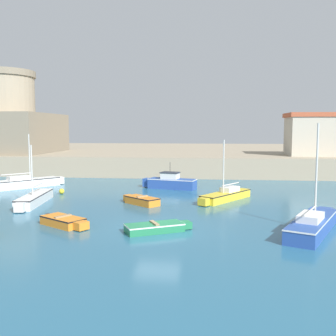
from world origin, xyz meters
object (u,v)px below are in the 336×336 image
Objects in this scene: sailboat_white_1 at (34,199)px; sailboat_yellow_2 at (226,195)px; sailboat_white_5 at (26,182)px; harbor_shed_mid_row at (323,134)px; dinghy_orange_6 at (141,200)px; sailboat_blue_0 at (313,223)px; dinghy_green_8 at (157,227)px; mooring_buoy at (62,191)px; fortress at (4,124)px; dinghy_orange_4 at (64,221)px; motorboat_blue_3 at (171,182)px.

sailboat_yellow_2 is at bearing 11.97° from sailboat_white_1.
sailboat_white_5 is 32.96m from harbor_shed_mid_row.
dinghy_orange_6 is (-6.10, -2.19, -0.09)m from sailboat_yellow_2.
sailboat_white_5 is (-4.22, 7.55, 0.08)m from sailboat_white_1.
sailboat_blue_0 reaches higher than sailboat_white_5.
dinghy_green_8 reaches higher than mooring_buoy.
sailboat_yellow_2 reaches higher than mooring_buoy.
sailboat_blue_0 is 18.90m from sailboat_white_1.
harbor_shed_mid_row is at bearing 56.18° from sailboat_yellow_2.
sailboat_white_5 is at bearing 148.85° from sailboat_blue_0.
fortress is at bearing 128.88° from mooring_buoy.
dinghy_green_8 is at bearing -45.32° from sailboat_white_5.
dinghy_green_8 is at bearing -49.55° from mooring_buoy.
dinghy_orange_4 is at bearing -128.57° from harbor_shed_mid_row.
dinghy_orange_6 is 7.61m from dinghy_green_8.
dinghy_orange_4 is at bearing -136.51° from sailboat_yellow_2.
harbor_shed_mid_row reaches higher than sailboat_yellow_2.
dinghy_orange_6 is at bearing 64.22° from dinghy_orange_4.
dinghy_green_8 is at bearing -174.91° from sailboat_blue_0.
dinghy_orange_4 is 34.34m from harbor_shed_mid_row.
dinghy_orange_6 reaches higher than dinghy_orange_4.
fortress is at bearing 135.12° from dinghy_orange_6.
sailboat_yellow_2 is at bearing -14.42° from sailboat_white_5.
sailboat_blue_0 is 1.16× the size of sailboat_white_5.
dinghy_orange_4 is 34.65m from fortress.
mooring_buoy is (-7.35, 3.75, -0.08)m from dinghy_orange_6.
fortress is 1.54× the size of harbor_shed_mid_row.
dinghy_orange_6 is 0.23× the size of fortress.
sailboat_blue_0 is at bearing -57.97° from motorboat_blue_3.
sailboat_white_1 is 11.78m from dinghy_green_8.
sailboat_white_5 is 0.70× the size of harbor_shed_mid_row.
mooring_buoy is at bearing -51.12° from fortress.
sailboat_white_5 reaches higher than sailboat_yellow_2.
sailboat_white_1 is 0.47× the size of fortress.
fortress reaches higher than harbor_shed_mid_row.
sailboat_yellow_2 is 18.59m from sailboat_white_5.
sailboat_blue_0 reaches higher than motorboat_blue_3.
dinghy_orange_4 is 0.38× the size of harbor_shed_mid_row.
sailboat_blue_0 reaches higher than sailboat_white_1.
sailboat_blue_0 is at bearing -31.15° from sailboat_white_5.
motorboat_blue_3 is (9.07, 8.36, 0.18)m from sailboat_white_1.
sailboat_white_5 is 0.45× the size of fortress.
fortress is (-14.63, 18.15, 5.83)m from mooring_buoy.
dinghy_green_8 is 0.43× the size of harbor_shed_mid_row.
sailboat_white_1 is at bearing -57.70° from fortress.
mooring_buoy is at bearing 152.99° from dinghy_orange_6.
dinghy_orange_6 is (7.68, 0.73, -0.09)m from sailboat_white_1.
sailboat_white_1 is at bearing -137.31° from motorboat_blue_3.
harbor_shed_mid_row is at bearing 59.73° from dinghy_green_8.
sailboat_white_5 is at bearing -56.22° from fortress.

